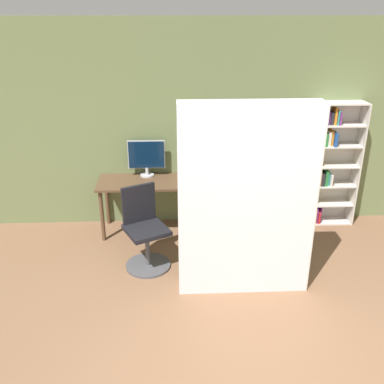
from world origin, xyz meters
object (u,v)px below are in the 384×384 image
at_px(mattress_near, 247,202).
at_px(bookshelf, 326,164).
at_px(office_chair, 145,235).
at_px(monitor, 146,156).

bearing_deg(mattress_near, bookshelf, 48.30).
relative_size(office_chair, mattress_near, 0.48).
distance_m(bookshelf, mattress_near, 2.01).
relative_size(monitor, mattress_near, 0.24).
distance_m(monitor, office_chair, 1.19).
height_order(bookshelf, mattress_near, mattress_near).
bearing_deg(office_chair, mattress_near, -24.30).
xyz_separation_m(bookshelf, mattress_near, (-1.33, -1.50, 0.15)).
relative_size(monitor, office_chair, 0.51).
relative_size(monitor, bookshelf, 0.29).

